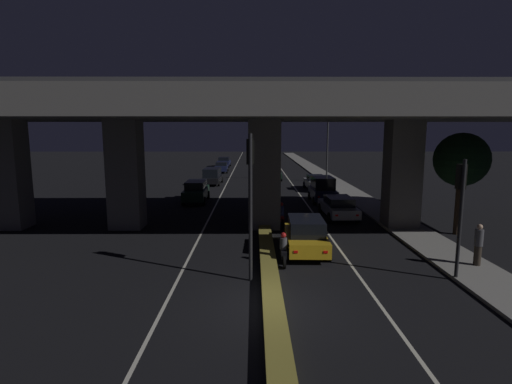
# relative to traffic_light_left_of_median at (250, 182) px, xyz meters

# --- Properties ---
(ground_plane) EXTENTS (200.00, 200.00, 0.00)m
(ground_plane) POSITION_rel_traffic_light_left_of_median_xyz_m (0.74, -2.40, -3.83)
(ground_plane) COLOR black
(lane_line_left_inner) EXTENTS (0.12, 126.00, 0.00)m
(lane_line_left_inner) POSITION_rel_traffic_light_left_of_median_xyz_m (-2.85, 32.60, -3.83)
(lane_line_left_inner) COLOR beige
(lane_line_left_inner) RESTS_ON ground_plane
(lane_line_right_inner) EXTENTS (0.12, 126.00, 0.00)m
(lane_line_right_inner) POSITION_rel_traffic_light_left_of_median_xyz_m (4.34, 32.60, -3.83)
(lane_line_right_inner) COLOR beige
(lane_line_right_inner) RESTS_ON ground_plane
(median_divider) EXTENTS (0.69, 126.00, 0.33)m
(median_divider) POSITION_rel_traffic_light_left_of_median_xyz_m (0.74, 32.60, -3.67)
(median_divider) COLOR olive
(median_divider) RESTS_ON ground_plane
(sidewalk_right) EXTENTS (2.48, 126.00, 0.13)m
(sidewalk_right) POSITION_rel_traffic_light_left_of_median_xyz_m (9.13, 25.60, -3.77)
(sidewalk_right) COLOR gray
(sidewalk_right) RESTS_ON ground_plane
(elevated_overpass) EXTENTS (37.22, 11.36, 8.77)m
(elevated_overpass) POSITION_rel_traffic_light_left_of_median_xyz_m (0.33, 8.57, 2.89)
(elevated_overpass) COLOR #5B5956
(elevated_overpass) RESTS_ON ground_plane
(traffic_light_left_of_median) EXTENTS (0.30, 0.49, 5.65)m
(traffic_light_left_of_median) POSITION_rel_traffic_light_left_of_median_xyz_m (0.00, 0.00, 0.00)
(traffic_light_left_of_median) COLOR black
(traffic_light_left_of_median) RESTS_ON ground_plane
(traffic_light_right_of_median) EXTENTS (0.30, 0.49, 4.70)m
(traffic_light_right_of_median) POSITION_rel_traffic_light_left_of_median_xyz_m (7.98, 0.01, -0.62)
(traffic_light_right_of_median) COLOR black
(traffic_light_right_of_median) RESTS_ON ground_plane
(street_lamp) EXTENTS (2.65, 0.32, 7.24)m
(street_lamp) POSITION_rel_traffic_light_left_of_median_xyz_m (7.99, 30.00, 0.53)
(street_lamp) COLOR #2D2D30
(street_lamp) RESTS_ON ground_plane
(car_taxi_yellow_lead) EXTENTS (2.07, 4.23, 1.65)m
(car_taxi_yellow_lead) POSITION_rel_traffic_light_left_of_median_xyz_m (2.60, 3.56, -2.98)
(car_taxi_yellow_lead) COLOR gold
(car_taxi_yellow_lead) RESTS_ON ground_plane
(car_silver_second) EXTENTS (2.07, 4.86, 1.45)m
(car_silver_second) POSITION_rel_traffic_light_left_of_median_xyz_m (5.76, 11.23, -3.08)
(car_silver_second) COLOR gray
(car_silver_second) RESTS_ON ground_plane
(car_dark_blue_third) EXTENTS (1.97, 4.02, 2.07)m
(car_dark_blue_third) POSITION_rel_traffic_light_left_of_median_xyz_m (5.74, 17.22, -2.76)
(car_dark_blue_third) COLOR #141938
(car_dark_blue_third) RESTS_ON ground_plane
(car_silver_fourth) EXTENTS (2.03, 4.40, 1.48)m
(car_silver_fourth) POSITION_rel_traffic_light_left_of_median_xyz_m (6.20, 24.02, -3.09)
(car_silver_fourth) COLOR gray
(car_silver_fourth) RESTS_ON ground_plane
(car_dark_green_fifth) EXTENTS (1.99, 4.72, 1.69)m
(car_dark_green_fifth) POSITION_rel_traffic_light_left_of_median_xyz_m (2.55, 32.28, -2.95)
(car_dark_green_fifth) COLOR black
(car_dark_green_fifth) RESTS_ON ground_plane
(car_grey_sixth) EXTENTS (2.11, 4.19, 1.41)m
(car_grey_sixth) POSITION_rel_traffic_light_left_of_median_xyz_m (2.47, 39.12, -3.11)
(car_grey_sixth) COLOR #515459
(car_grey_sixth) RESTS_ON ground_plane
(car_dark_green_lead_oncoming) EXTENTS (1.88, 4.73, 1.73)m
(car_dark_green_lead_oncoming) POSITION_rel_traffic_light_left_of_median_xyz_m (-4.58, 17.33, -2.92)
(car_dark_green_lead_oncoming) COLOR black
(car_dark_green_lead_oncoming) RESTS_ON ground_plane
(car_black_second_oncoming) EXTENTS (2.09, 4.84, 1.78)m
(car_black_second_oncoming) POSITION_rel_traffic_light_left_of_median_xyz_m (-4.36, 28.12, -2.90)
(car_black_second_oncoming) COLOR black
(car_black_second_oncoming) RESTS_ON ground_plane
(car_dark_blue_third_oncoming) EXTENTS (1.97, 4.65, 1.40)m
(car_dark_blue_third_oncoming) POSITION_rel_traffic_light_left_of_median_xyz_m (-4.41, 40.99, -3.12)
(car_dark_blue_third_oncoming) COLOR #141938
(car_dark_blue_third_oncoming) RESTS_ON ground_plane
(car_dark_blue_fourth_oncoming) EXTENTS (2.12, 4.36, 1.55)m
(car_dark_blue_fourth_oncoming) POSITION_rel_traffic_light_left_of_median_xyz_m (-4.66, 49.43, -3.05)
(car_dark_blue_fourth_oncoming) COLOR #141938
(car_dark_blue_fourth_oncoming) RESTS_ON ground_plane
(motorcycle_black_filtering_near) EXTENTS (0.32, 1.89, 1.39)m
(motorcycle_black_filtering_near) POSITION_rel_traffic_light_left_of_median_xyz_m (1.41, 1.91, -3.24)
(motorcycle_black_filtering_near) COLOR black
(motorcycle_black_filtering_near) RESTS_ON ground_plane
(motorcycle_red_filtering_mid) EXTENTS (0.34, 1.74, 1.46)m
(motorcycle_red_filtering_mid) POSITION_rel_traffic_light_left_of_median_xyz_m (1.81, 8.95, -3.21)
(motorcycle_red_filtering_mid) COLOR black
(motorcycle_red_filtering_mid) RESTS_ON ground_plane
(pedestrian_on_sidewalk) EXTENTS (0.34, 0.34, 1.77)m
(pedestrian_on_sidewalk) POSITION_rel_traffic_light_left_of_median_xyz_m (9.56, 1.27, -2.81)
(pedestrian_on_sidewalk) COLOR #2D261E
(pedestrian_on_sidewalk) RESTS_ON sidewalk_right
(roadside_tree_kerbside_near) EXTENTS (2.92, 2.92, 5.66)m
(roadside_tree_kerbside_near) POSITION_rel_traffic_light_left_of_median_xyz_m (11.48, 6.86, 0.33)
(roadside_tree_kerbside_near) COLOR #2D2116
(roadside_tree_kerbside_near) RESTS_ON ground_plane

